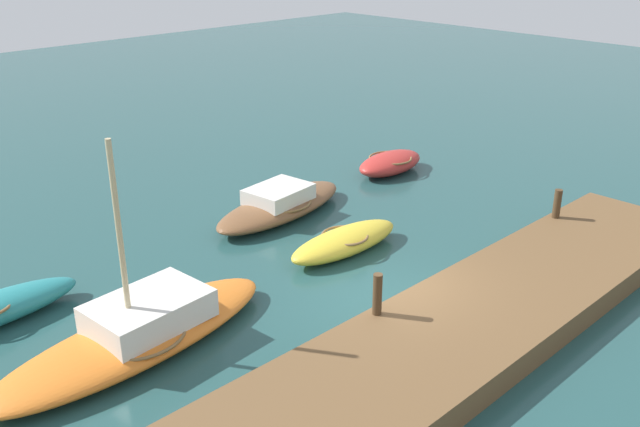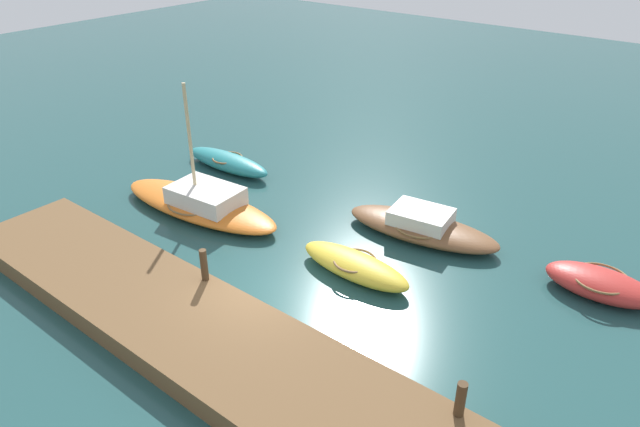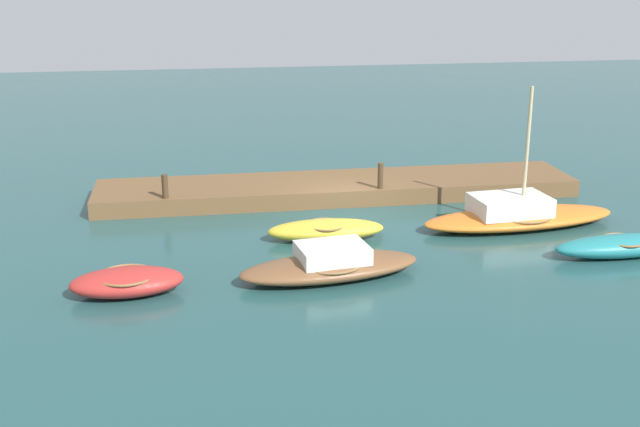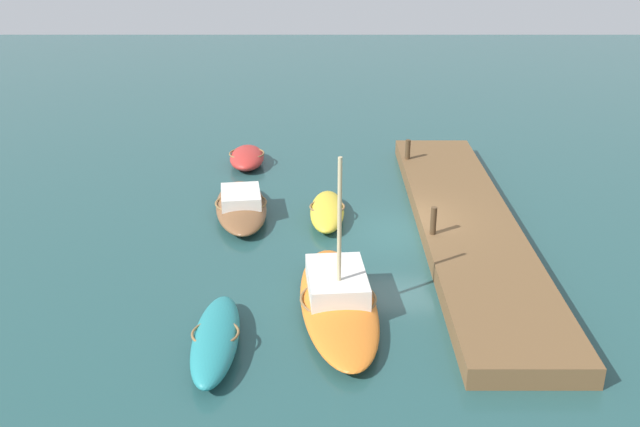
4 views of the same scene
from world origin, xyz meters
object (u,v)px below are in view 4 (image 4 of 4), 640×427
(motorboat_brown, at_px, (241,205))
(mooring_post_west, at_px, (433,221))
(sailboat_orange, at_px, (338,298))
(mooring_post_mid_west, at_px, (408,149))
(rowboat_teal, at_px, (216,339))
(rowboat_yellow, at_px, (327,211))
(rowboat_red, at_px, (247,157))

(motorboat_brown, distance_m, mooring_post_west, 7.45)
(motorboat_brown, bearing_deg, sailboat_orange, -161.33)
(mooring_post_mid_west, bearing_deg, rowboat_teal, 154.61)
(rowboat_yellow, relative_size, rowboat_red, 1.23)
(rowboat_red, height_order, mooring_post_west, mooring_post_west)
(rowboat_teal, xyz_separation_m, sailboat_orange, (2.02, -3.25, 0.08))
(sailboat_orange, xyz_separation_m, mooring_post_west, (3.96, -3.27, 0.68))
(rowboat_teal, bearing_deg, rowboat_yellow, -19.92)
(motorboat_brown, bearing_deg, rowboat_red, -4.61)
(motorboat_brown, xyz_separation_m, mooring_post_west, (-3.07, -6.75, 0.71))
(rowboat_yellow, relative_size, sailboat_orange, 0.54)
(rowboat_teal, bearing_deg, rowboat_red, 1.36)
(rowboat_red, bearing_deg, mooring_post_mid_west, -100.19)
(rowboat_teal, height_order, mooring_post_mid_west, mooring_post_mid_west)
(rowboat_teal, relative_size, motorboat_brown, 0.80)
(motorboat_brown, bearing_deg, mooring_post_west, -122.13)
(rowboat_yellow, bearing_deg, mooring_post_west, -125.38)
(sailboat_orange, height_order, mooring_post_mid_west, sailboat_orange)
(motorboat_brown, relative_size, mooring_post_mid_west, 6.40)
(rowboat_yellow, height_order, rowboat_teal, rowboat_teal)
(mooring_post_west, bearing_deg, rowboat_red, 39.12)
(mooring_post_mid_west, bearing_deg, sailboat_orange, 164.41)
(rowboat_teal, relative_size, rowboat_red, 1.42)
(rowboat_red, bearing_deg, motorboat_brown, -179.72)
(rowboat_teal, xyz_separation_m, mooring_post_mid_west, (13.73, -6.52, 0.70))
(motorboat_brown, height_order, sailboat_orange, sailboat_orange)
(sailboat_orange, xyz_separation_m, mooring_post_mid_west, (11.72, -3.27, 0.63))
(rowboat_yellow, distance_m, rowboat_red, 6.99)
(mooring_post_west, bearing_deg, mooring_post_mid_west, 0.00)
(rowboat_yellow, relative_size, motorboat_brown, 0.70)
(rowboat_yellow, xyz_separation_m, sailboat_orange, (-6.60, -0.25, 0.08))
(motorboat_brown, height_order, mooring_post_mid_west, mooring_post_mid_west)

